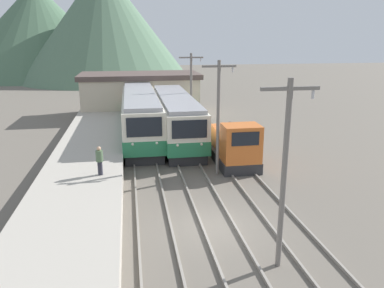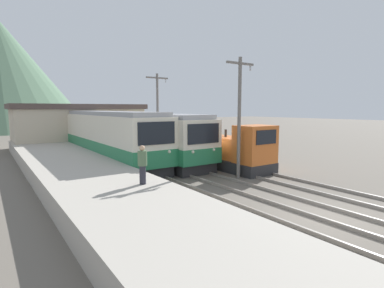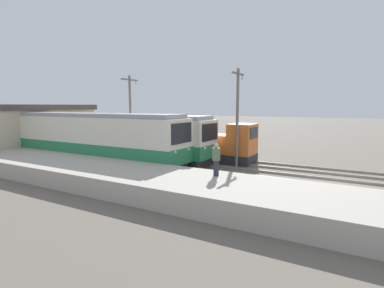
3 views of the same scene
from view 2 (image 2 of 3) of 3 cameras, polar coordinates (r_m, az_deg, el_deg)
The scene contains 12 objects.
ground_plane at distance 12.58m, azimuth 24.08°, elevation -12.47°, with size 200.00×200.00×0.00m, color #665E54.
platform_left at distance 8.07m, azimuth -0.89°, elevation -19.24°, with size 4.50×54.00×0.97m, color #ADA599.
track_left at distance 10.54m, azimuth 16.47°, elevation -15.55°, with size 1.54×60.00×0.14m.
track_center at distance 12.72m, azimuth 24.57°, elevation -11.95°, with size 1.54×60.00×0.14m.
track_right at distance 15.29m, azimuth 30.40°, elevation -9.15°, with size 1.54×60.00×0.14m.
commuter_train_left at distance 23.31m, azimuth -15.38°, elevation 0.99°, with size 2.84×15.04×3.81m.
commuter_train_center at distance 23.59m, azimuth -8.23°, elevation 1.06°, with size 2.84×14.32×3.63m.
shunting_locomotive at distance 19.79m, azimuth 8.62°, elevation -1.46°, with size 2.40×5.46×3.00m.
catenary_mast_mid at distance 17.34m, azimuth 9.02°, elevation 5.83°, with size 2.00×0.20×6.88m.
catenary_mast_far at distance 25.31m, azimuth -6.56°, elevation 6.16°, with size 2.00×0.20×6.88m.
person_on_platform at distance 12.23m, azimuth -9.42°, elevation -3.64°, with size 0.38×0.38×1.59m.
station_building at distance 33.06m, azimuth -20.71°, elevation 3.29°, with size 12.60×6.30×4.44m.
Camera 2 is at (-10.29, -6.02, 4.03)m, focal length 28.00 mm.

